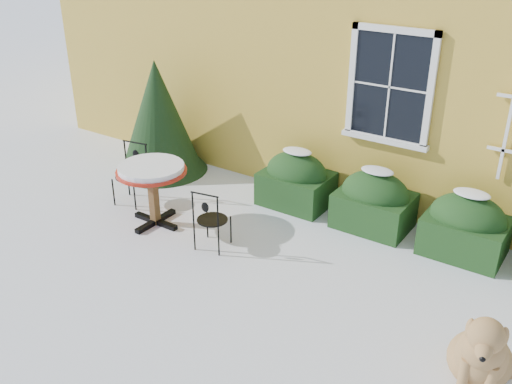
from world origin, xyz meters
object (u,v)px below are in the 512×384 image
Objects in this scene: bistro_table at (152,175)px; patio_chair_far at (132,174)px; patio_chair_near at (211,219)px; dog at (481,356)px; evergreen_shrub at (159,128)px.

patio_chair_far is (-0.79, 0.34, -0.30)m from bistro_table.
patio_chair_near is 0.80× the size of dog.
evergreen_shrub is 1.99m from bistro_table.
bistro_table is at bearing 162.62° from dog.
evergreen_shrub is 2.07× the size of patio_chair_far.
patio_chair_far is (0.49, -1.18, -0.32)m from evergreen_shrub.
dog is (4.80, -0.68, -0.38)m from bistro_table.
patio_chair_near is (1.11, -0.07, -0.34)m from bistro_table.
dog is at bearing 160.08° from patio_chair_near.
patio_chair_far is at bearing 156.58° from bistro_table.
patio_chair_far is at bearing 160.32° from dog.
evergreen_shrub reaches higher than patio_chair_near.
dog is (3.69, -0.61, -0.05)m from patio_chair_near.
evergreen_shrub is 1.32m from patio_chair_far.
bistro_table is 1.14× the size of patio_chair_near.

